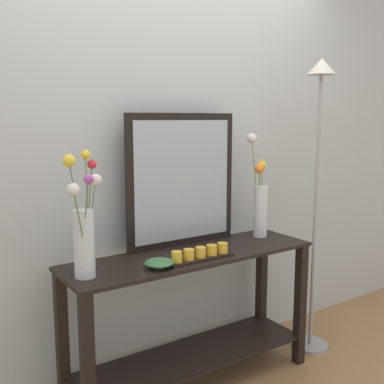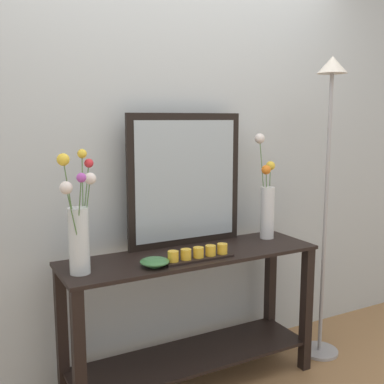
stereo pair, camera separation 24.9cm
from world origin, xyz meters
The scene contains 8 objects.
wall_back centered at (0.00, 0.33, 1.35)m, with size 6.40×0.08×2.70m, color #B2BCC1.
console_table centered at (0.00, 0.00, 0.47)m, with size 1.45×0.43×0.78m.
mirror_leaning centered at (0.05, 0.18, 1.16)m, with size 0.71×0.03×0.77m.
tall_vase_left centered at (-0.63, -0.04, 1.01)m, with size 0.20×0.20×0.59m.
vase_right centered at (0.57, 0.08, 1.02)m, with size 0.15×0.17×0.64m.
candle_tray centered at (-0.02, -0.11, 0.81)m, with size 0.39×0.09×0.07m.
decorative_bowl centered at (-0.27, -0.11, 0.81)m, with size 0.15×0.15×0.05m.
floor_lamp centered at (0.91, -0.07, 1.27)m, with size 0.24×0.24×1.88m.
Camera 1 is at (-1.38, -2.04, 1.52)m, focal length 43.24 mm.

